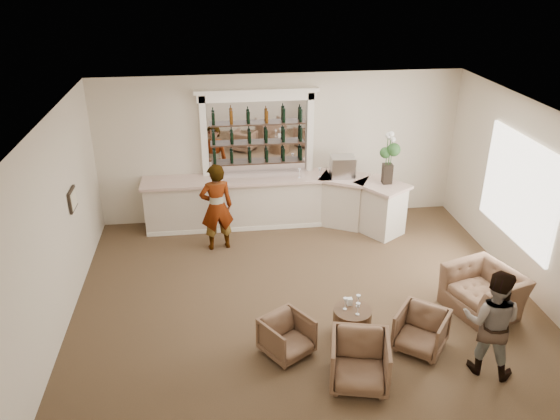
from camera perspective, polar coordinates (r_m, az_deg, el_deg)
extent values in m
plane|color=brown|center=(9.79, 2.65, -9.40)|extent=(8.00, 8.00, 0.00)
cube|color=beige|center=(12.16, 0.00, 6.47)|extent=(8.00, 0.04, 3.30)
cube|color=beige|center=(9.19, -22.55, -2.01)|extent=(0.04, 7.00, 3.30)
cube|color=beige|center=(10.39, 25.14, 0.61)|extent=(0.04, 7.00, 3.30)
cube|color=white|center=(8.37, 3.10, 9.55)|extent=(8.00, 7.00, 0.04)
cube|color=white|center=(10.74, 23.72, 1.95)|extent=(0.05, 2.40, 1.90)
cube|color=black|center=(10.24, -20.86, 1.04)|extent=(0.04, 0.46, 0.38)
cube|color=beige|center=(10.23, -20.73, 1.05)|extent=(0.01, 0.38, 0.30)
cube|color=beige|center=(12.17, -4.47, 0.78)|extent=(4.00, 0.70, 1.08)
cube|color=beige|center=(11.92, -4.55, 3.23)|extent=(4.10, 0.82, 0.06)
cube|color=beige|center=(12.28, 6.61, 0.91)|extent=(1.12, 1.04, 1.08)
cube|color=beige|center=(12.04, 6.76, 3.35)|extent=(1.27, 1.19, 0.06)
cube|color=beige|center=(12.00, 10.43, 0.07)|extent=(1.08, 1.14, 1.08)
cube|color=beige|center=(11.76, 10.67, 2.54)|extent=(1.24, 1.29, 0.06)
cube|color=white|center=(12.08, -4.30, -1.98)|extent=(4.00, 0.06, 0.10)
cube|color=white|center=(12.00, -2.38, 7.70)|extent=(2.15, 0.02, 1.65)
cube|color=white|center=(12.07, -7.78, 5.07)|extent=(0.14, 0.16, 2.90)
cube|color=white|center=(12.25, 3.08, 5.58)|extent=(0.14, 0.16, 2.90)
cube|color=white|center=(11.71, -2.43, 11.77)|extent=(2.52, 0.16, 0.18)
cube|color=white|center=(11.68, -2.44, 12.34)|extent=(2.64, 0.20, 0.08)
cube|color=#2F2017|center=(12.08, -2.28, 4.96)|extent=(2.05, 0.20, 0.03)
cube|color=#2F2017|center=(11.94, -2.32, 6.94)|extent=(2.05, 0.20, 0.03)
cube|color=#2F2017|center=(11.81, -2.36, 8.97)|extent=(2.05, 0.20, 0.03)
cylinder|color=#46321E|center=(8.91, 7.52, -11.60)|extent=(0.61, 0.61, 0.50)
imported|color=gray|center=(11.07, -6.64, 0.30)|extent=(0.74, 0.55, 1.85)
imported|color=gray|center=(8.42, 21.22, -10.89)|extent=(1.02, 0.96, 1.66)
imported|color=brown|center=(8.46, 0.72, -13.06)|extent=(0.93, 0.94, 0.62)
imported|color=brown|center=(8.01, 8.31, -15.38)|extent=(0.98, 1.00, 0.76)
imported|color=brown|center=(8.81, 14.52, -12.10)|extent=(1.01, 1.01, 0.66)
imported|color=brown|center=(9.95, 20.52, -7.95)|extent=(1.33, 1.42, 0.75)
cube|color=#BBBBC0|center=(11.96, 6.54, 4.53)|extent=(0.54, 0.47, 0.45)
cube|color=black|center=(11.75, 11.14, 3.76)|extent=(0.19, 0.19, 0.43)
cube|color=white|center=(8.83, 7.28, -9.47)|extent=(0.08, 0.08, 0.12)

